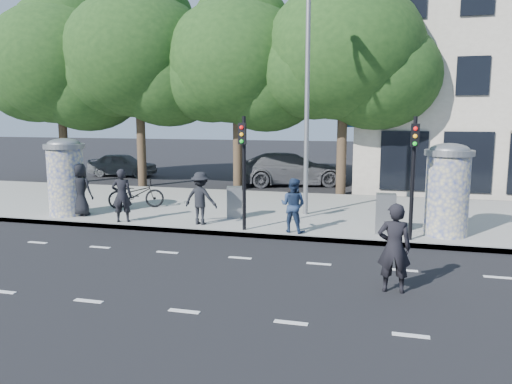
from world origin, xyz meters
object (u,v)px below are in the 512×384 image
(ad_column_right, at_px, (447,187))
(ped_c, at_px, (293,205))
(bicycle, at_px, (136,194))
(cabinet_right, at_px, (386,214))
(traffic_pole_far, at_px, (413,165))
(cabinet_left, at_px, (235,202))
(man_road, at_px, (394,248))
(ad_column_left, at_px, (66,175))
(ped_d, at_px, (201,198))
(street_lamp, at_px, (307,79))
(car_left, at_px, (123,165))
(ped_a, at_px, (80,190))
(car_right, at_px, (291,169))
(ped_b, at_px, (122,195))
(traffic_pole_near, at_px, (244,161))

(ad_column_right, height_order, ped_c, ad_column_right)
(bicycle, height_order, cabinet_right, cabinet_right)
(traffic_pole_far, bearing_deg, cabinet_left, 163.20)
(man_road, bearing_deg, cabinet_left, -49.50)
(ad_column_left, relative_size, ad_column_right, 1.00)
(ped_d, bearing_deg, ad_column_right, -172.34)
(ad_column_left, relative_size, street_lamp, 0.33)
(car_left, bearing_deg, cabinet_left, -139.68)
(man_road, bearing_deg, ped_a, -25.79)
(ad_column_left, xyz_separation_m, traffic_pole_far, (11.40, -0.71, 0.69))
(ped_a, xyz_separation_m, car_left, (-4.99, 11.60, -0.37))
(ad_column_left, height_order, cabinet_left, ad_column_left)
(ad_column_left, height_order, car_left, ad_column_left)
(ped_d, distance_m, car_right, 10.61)
(ad_column_right, bearing_deg, car_right, 122.66)
(ped_a, xyz_separation_m, ped_d, (4.49, -0.20, -0.07))
(ped_c, distance_m, cabinet_left, 2.78)
(ped_a, xyz_separation_m, cabinet_left, (5.23, 1.03, -0.38))
(bicycle, bearing_deg, ped_b, 168.49)
(traffic_pole_far, distance_m, ped_b, 9.02)
(traffic_pole_far, distance_m, car_right, 12.41)
(ped_b, bearing_deg, cabinet_right, 161.04)
(traffic_pole_near, bearing_deg, car_right, 93.60)
(ad_column_right, height_order, car_right, ad_column_right)
(traffic_pole_near, relative_size, car_left, 0.84)
(street_lamp, height_order, ped_a, street_lamp)
(street_lamp, relative_size, car_left, 1.99)
(traffic_pole_far, xyz_separation_m, bicycle, (-9.68, 2.44, -1.55))
(ped_a, bearing_deg, traffic_pole_near, 174.40)
(ped_a, bearing_deg, ad_column_right, -178.16)
(ped_d, xyz_separation_m, car_left, (-9.48, 11.80, -0.30))
(ad_column_right, relative_size, ped_c, 1.65)
(cabinet_right, bearing_deg, ped_a, 177.71)
(ped_b, xyz_separation_m, cabinet_right, (8.26, 0.51, -0.28))
(traffic_pole_near, bearing_deg, ad_column_left, 173.89)
(street_lamp, height_order, man_road, street_lamp)
(ad_column_right, distance_m, ped_d, 7.39)
(ped_c, bearing_deg, ad_column_left, 9.33)
(ad_column_right, bearing_deg, ped_c, -169.98)
(ped_b, height_order, car_right, ped_b)
(cabinet_right, bearing_deg, ped_b, -178.62)
(ped_d, distance_m, cabinet_left, 1.47)
(street_lamp, bearing_deg, ped_a, -163.71)
(ped_c, bearing_deg, cabinet_left, -20.82)
(cabinet_left, bearing_deg, traffic_pole_near, -79.96)
(cabinet_left, bearing_deg, traffic_pole_far, -32.49)
(car_left, distance_m, car_right, 10.42)
(ped_a, distance_m, car_right, 11.68)
(ad_column_left, height_order, man_road, ad_column_left)
(traffic_pole_near, height_order, ped_c, traffic_pole_near)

